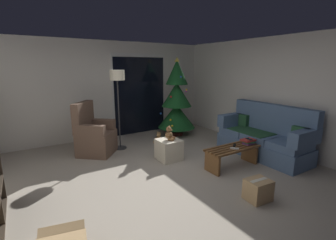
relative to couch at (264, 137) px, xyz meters
The scene contains 18 objects.
ground_plane 2.35m from the couch, behind, with size 7.00×7.00×0.00m, color #9E9384.
wall_back 3.99m from the couch, 126.44° to the left, with size 5.72×0.12×2.50m, color silver.
wall_right 1.01m from the couch, ahead, with size 0.12×6.00×2.50m, color silver.
patio_door_frame 3.45m from the couch, 114.88° to the left, with size 1.60×0.02×2.20m, color silver.
patio_door_glass 3.43m from the couch, 115.01° to the left, with size 1.50×0.02×2.10m, color black.
couch is the anchor object (origin of this frame).
coffee_table 1.05m from the couch, behind, with size 1.10×0.40×0.39m.
remote_black 0.96m from the couch, behind, with size 0.04×0.16×0.02m, color black.
remote_white 1.10m from the couch, behind, with size 0.04×0.16×0.02m, color silver.
book_stack 0.66m from the couch, 169.38° to the right, with size 0.27×0.20×0.10m.
cell_phone 0.67m from the couch, 168.57° to the right, with size 0.07×0.14×0.01m, color black.
christmas_tree 2.43m from the couch, 107.51° to the left, with size 1.01×1.01×2.09m.
armchair 3.63m from the couch, 146.74° to the left, with size 0.97×0.96×1.13m.
floor_lamp 3.36m from the couch, 140.32° to the left, with size 0.32×0.32×1.78m.
ottoman 2.05m from the couch, 154.97° to the left, with size 0.44×0.44×0.42m, color beige.
teddy_bear_chestnut 2.03m from the couch, 155.09° to the left, with size 0.21×0.22×0.29m.
teddy_bear_honey_by_tree 2.43m from the couch, 128.51° to the left, with size 0.20×0.20×0.29m.
cardboard_box_taped_mid_floor 1.94m from the couch, 145.38° to the right, with size 0.36×0.31×0.31m.
Camera 1 is at (-1.98, -3.11, 1.87)m, focal length 25.57 mm.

